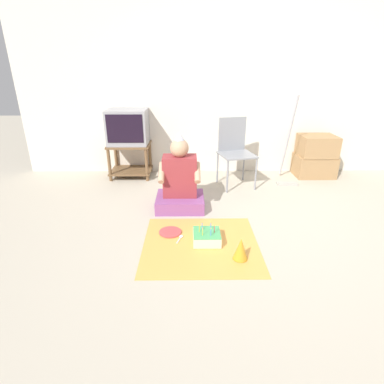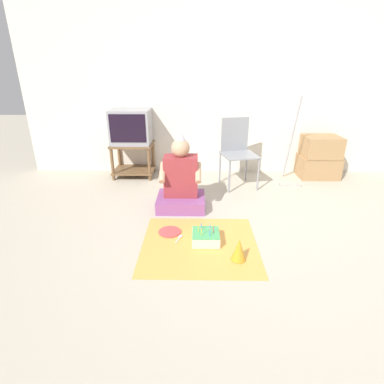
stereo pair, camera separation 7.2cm
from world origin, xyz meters
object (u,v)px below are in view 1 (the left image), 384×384
Objects in this scene: party_hat_blue at (241,249)px; cardboard_box_stack at (315,156)px; paper_plate at (170,232)px; tv at (128,127)px; folding_chair at (235,148)px; birthday_cake at (207,237)px; person_seated at (180,183)px; dust_mop at (288,159)px.

cardboard_box_stack is at bearing 56.01° from party_hat_blue.
cardboard_box_stack reaches higher than paper_plate.
tv reaches higher than folding_chair.
paper_plate is at bearing 154.56° from birthday_cake.
person_seated is 1.17m from party_hat_blue.
folding_chair is 1.28m from cardboard_box_stack.
birthday_cake is (1.00, -1.82, -0.66)m from tv.
dust_mop is at bearing -7.36° from tv.
folding_chair is at bearing 46.23° from person_seated.
birthday_cake is at bearing -61.23° from tv.
dust_mop reaches higher than paper_plate.
tv is 0.91× the size of cardboard_box_stack.
paper_plate is (-0.34, 0.16, -0.04)m from birthday_cake.
folding_chair is at bearing -176.56° from dust_mop.
folding_chair is 4.07× the size of paper_plate.
folding_chair is 4.66× the size of party_hat_blue.
birthday_cake is (-1.67, -1.81, -0.24)m from cardboard_box_stack.
birthday_cake is at bearing -25.44° from paper_plate.
paper_plate is (-0.08, -0.60, -0.27)m from person_seated.
birthday_cake is (0.26, -0.76, -0.23)m from person_seated.
folding_chair is at bearing 59.50° from paper_plate.
cardboard_box_stack is 2.20m from person_seated.
dust_mop is 1.64m from person_seated.
person_seated is (-1.93, -1.05, -0.01)m from cardboard_box_stack.
person_seated is at bearing 82.25° from paper_plate.
dust_mop is at bearing 52.60° from birthday_cake.
person_seated is (-0.70, -0.73, -0.22)m from folding_chair.
party_hat_blue reaches higher than paper_plate.
birthday_cake is (-0.44, -1.50, -0.45)m from folding_chair.
dust_mop is 2.08m from paper_plate.
tv reaches higher than paper_plate.
tv is 2.49× the size of paper_plate.
tv reaches higher than person_seated.
tv is 2.19× the size of birthday_cake.
paper_plate is at bearing -120.50° from folding_chair.
paper_plate is (-0.79, -1.33, -0.49)m from folding_chair.
tv is at bearing 167.30° from folding_chair.
paper_plate is at bearing -137.79° from dust_mop.
folding_chair is at bearing -165.48° from cardboard_box_stack.
birthday_cake is at bearing 134.07° from party_hat_blue.
person_seated is (0.74, -1.06, -0.43)m from tv.
tv is at bearing 111.66° from paper_plate.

